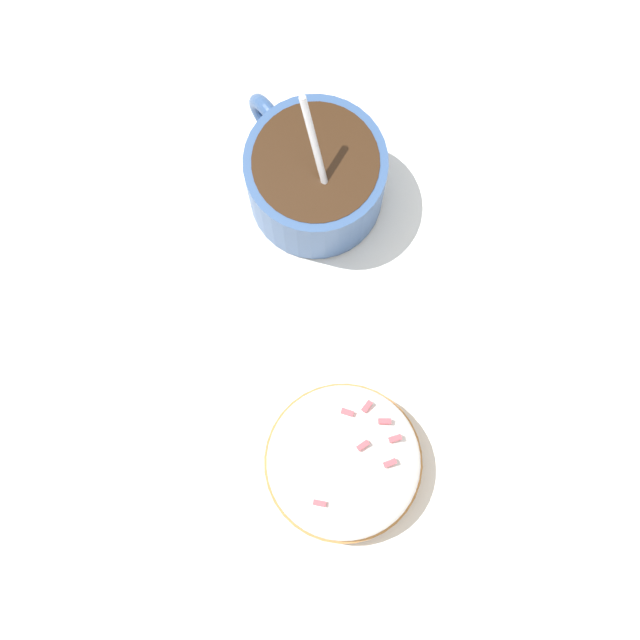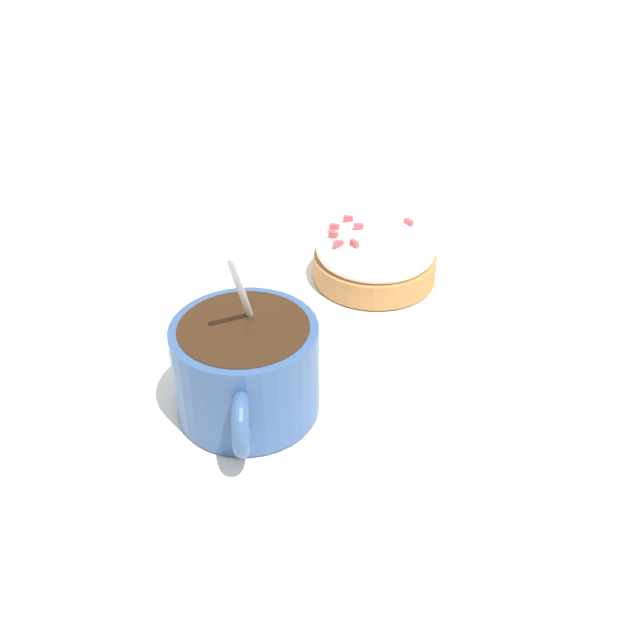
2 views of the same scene
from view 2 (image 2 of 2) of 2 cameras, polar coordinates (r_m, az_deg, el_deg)
name	(u,v)px [view 2 (image 2 of 2)]	position (r m, az deg, el deg)	size (l,w,h in m)	color
ground_plane	(317,337)	(0.51, -0.21, -1.32)	(3.00, 3.00, 0.00)	silver
paper_napkin	(317,335)	(0.51, -0.21, -1.18)	(0.34, 0.31, 0.00)	white
coffee_cup	(246,366)	(0.43, -5.66, -3.52)	(0.09, 0.09, 0.11)	#335184
frosted_pastry	(375,255)	(0.56, 4.22, 4.97)	(0.09, 0.09, 0.05)	#B2753D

